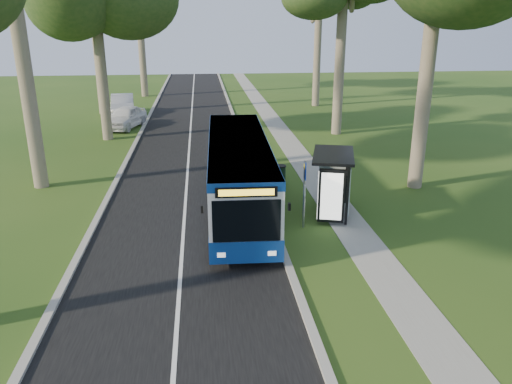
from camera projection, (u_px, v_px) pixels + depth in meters
ground at (281, 247)px, 17.80m from camera, size 120.00×120.00×0.00m
road at (188, 170)px, 26.82m from camera, size 7.00×100.00×0.02m
kerb_east at (252, 167)px, 27.17m from camera, size 0.25×100.00×0.12m
kerb_west at (121, 171)px, 26.44m from camera, size 0.25×100.00×0.12m
centre_line at (188, 170)px, 26.82m from camera, size 0.12×100.00×0.00m
footpath at (306, 166)px, 27.49m from camera, size 1.50×100.00×0.02m
bus at (239, 174)px, 20.82m from camera, size 2.76×11.49×3.03m
bus_stop_sign at (304, 187)px, 18.93m from camera, size 0.09×0.38×2.68m
bus_shelter at (339, 174)px, 19.99m from camera, size 2.33×3.29×2.56m
litter_bin at (280, 175)px, 24.19m from camera, size 0.58×0.58×1.02m
car_white at (125, 117)px, 37.04m from camera, size 3.13×5.04×1.60m
car_silver at (123, 105)px, 41.93m from camera, size 2.48×5.39×1.71m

